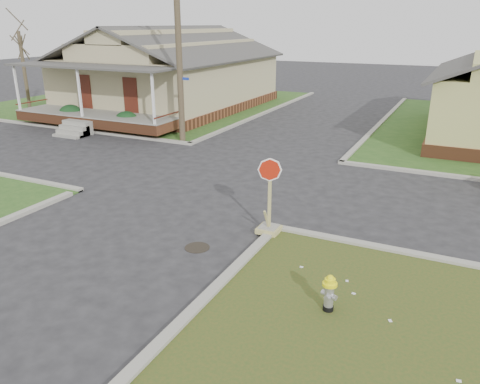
% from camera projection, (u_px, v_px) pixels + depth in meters
% --- Properties ---
extents(ground, '(120.00, 120.00, 0.00)m').
position_uv_depth(ground, '(139.00, 225.00, 13.23)').
color(ground, '#242426').
rests_on(ground, ground).
extents(verge_far_left, '(19.00, 19.00, 0.05)m').
position_uv_depth(verge_far_left, '(147.00, 102.00, 33.79)').
color(verge_far_left, '#2A4F1C').
rests_on(verge_far_left, ground).
extents(curbs, '(80.00, 40.00, 0.12)m').
position_uv_depth(curbs, '(222.00, 176.00, 17.46)').
color(curbs, '#9D9B8E').
rests_on(curbs, ground).
extents(manhole, '(0.64, 0.64, 0.01)m').
position_uv_depth(manhole, '(197.00, 247.00, 11.91)').
color(manhole, black).
rests_on(manhole, ground).
extents(corner_house, '(10.10, 15.50, 5.30)m').
position_uv_depth(corner_house, '(170.00, 74.00, 30.68)').
color(corner_house, brown).
rests_on(corner_house, ground).
extents(utility_pole, '(1.80, 0.28, 9.00)m').
position_uv_depth(utility_pole, '(178.00, 41.00, 20.90)').
color(utility_pole, '#3B2F22').
rests_on(utility_pole, ground).
extents(tree_far_left, '(0.22, 0.22, 4.90)m').
position_uv_depth(tree_far_left, '(24.00, 71.00, 29.92)').
color(tree_far_left, '#3B2F22').
rests_on(tree_far_left, verge_far_left).
extents(fire_hydrant, '(0.29, 0.29, 0.78)m').
position_uv_depth(fire_hydrant, '(329.00, 291.00, 9.09)').
color(fire_hydrant, black).
rests_on(fire_hydrant, ground).
extents(stop_sign, '(0.59, 0.58, 2.09)m').
position_uv_depth(stop_sign, '(269.00, 217.00, 12.54)').
color(stop_sign, tan).
rests_on(stop_sign, ground).
extents(hedge_left, '(1.45, 1.19, 1.11)m').
position_uv_depth(hedge_left, '(71.00, 115.00, 25.97)').
color(hedge_left, '#163C1C').
rests_on(hedge_left, verge_far_left).
extents(hedge_right, '(1.39, 1.14, 1.06)m').
position_uv_depth(hedge_right, '(127.00, 121.00, 24.43)').
color(hedge_right, '#163C1C').
rests_on(hedge_right, verge_far_left).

